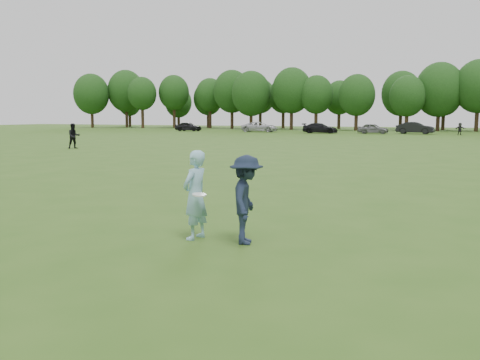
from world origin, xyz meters
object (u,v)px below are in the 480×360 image
(defender, at_px, (246,200))
(player_far_d, at_px, (460,129))
(car_e, at_px, (373,129))
(car_f, at_px, (415,128))
(car_a, at_px, (188,127))
(player_far_a, at_px, (74,136))
(car_c, at_px, (260,127))
(thrower, at_px, (195,195))
(car_d, at_px, (320,128))

(defender, relative_size, player_far_d, 1.12)
(car_e, distance_m, car_f, 5.37)
(defender, bearing_deg, car_a, 13.56)
(defender, relative_size, player_far_a, 0.93)
(car_c, height_order, car_e, car_c)
(car_f, bearing_deg, player_far_d, -99.82)
(thrower, distance_m, car_a, 69.10)
(car_f, bearing_deg, player_far_a, 158.93)
(car_c, xyz_separation_m, car_d, (9.38, -1.69, -0.04))
(player_far_d, distance_m, car_d, 17.52)
(defender, relative_size, car_e, 0.43)
(thrower, distance_m, car_d, 60.55)
(car_d, bearing_deg, player_far_a, 163.02)
(player_far_a, height_order, car_f, player_far_a)
(defender, distance_m, car_a, 69.57)
(car_c, relative_size, car_d, 1.11)
(car_a, height_order, car_e, car_a)
(car_d, distance_m, car_f, 12.33)
(car_c, xyz_separation_m, car_e, (16.32, -0.88, -0.05))
(player_far_a, bearing_deg, player_far_d, 2.61)
(car_a, xyz_separation_m, car_f, (33.18, 0.81, 0.08))
(player_far_d, bearing_deg, player_far_a, -157.89)
(defender, height_order, car_a, defender)
(player_far_a, relative_size, car_d, 0.39)
(thrower, height_order, car_f, thrower)
(player_far_a, height_order, car_e, player_far_a)
(thrower, height_order, player_far_d, thrower)
(defender, relative_size, car_d, 0.36)
(car_a, xyz_separation_m, car_d, (21.04, -1.33, -0.01))
(thrower, relative_size, car_d, 0.38)
(car_e, bearing_deg, car_a, 89.19)
(car_d, xyz_separation_m, car_e, (6.94, 0.81, -0.01))
(car_a, distance_m, car_c, 11.67)
(defender, height_order, car_f, defender)
(player_far_a, distance_m, car_e, 42.25)
(player_far_d, bearing_deg, car_e, 145.19)
(thrower, height_order, car_c, thrower)
(player_far_d, relative_size, car_f, 0.32)
(car_a, xyz_separation_m, car_c, (11.67, 0.36, 0.03))
(car_a, bearing_deg, defender, -150.31)
(player_far_d, distance_m, car_a, 38.56)
(player_far_d, height_order, car_c, player_far_d)
(defender, bearing_deg, car_d, -3.37)
(player_far_d, bearing_deg, car_c, 144.17)
(player_far_a, bearing_deg, car_f, 9.31)
(car_a, distance_m, car_f, 33.19)
(car_a, bearing_deg, car_e, -90.77)
(player_far_a, height_order, car_c, player_far_a)
(car_a, distance_m, car_d, 21.08)
(car_d, bearing_deg, defender, -171.07)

